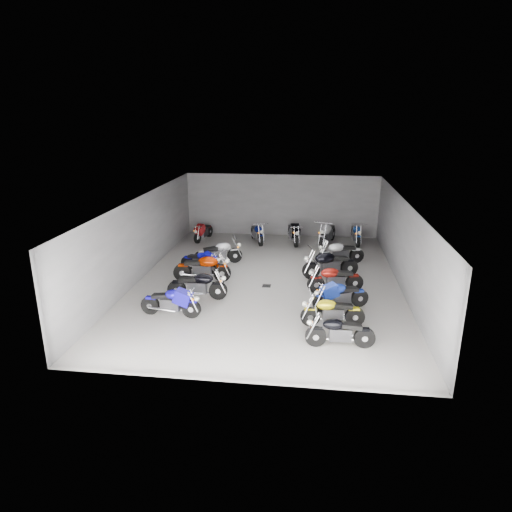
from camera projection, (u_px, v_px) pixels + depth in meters
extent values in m
plane|color=gray|center=(268.00, 281.00, 17.76)|extent=(14.00, 14.00, 0.00)
cube|color=slate|center=(281.00, 205.00, 23.89)|extent=(10.00, 0.10, 3.20)
cube|color=slate|center=(141.00, 237.00, 17.86)|extent=(0.10, 14.00, 3.20)
cube|color=slate|center=(404.00, 247.00, 16.68)|extent=(0.10, 14.00, 3.20)
cube|color=black|center=(269.00, 200.00, 16.78)|extent=(10.00, 14.00, 0.04)
cube|color=black|center=(267.00, 286.00, 17.29)|extent=(0.32, 0.32, 0.01)
cylinder|color=black|center=(191.00, 309.00, 14.55)|extent=(0.63, 0.18, 0.62)
cylinder|color=black|center=(150.00, 305.00, 14.83)|extent=(0.63, 0.20, 0.62)
cube|color=#2D2D30|center=(171.00, 304.00, 14.66)|extent=(0.65, 0.34, 0.39)
ellipsoid|color=#140DA0|center=(176.00, 296.00, 14.52)|extent=(0.69, 0.44, 0.35)
cube|color=black|center=(161.00, 296.00, 14.64)|extent=(0.61, 0.32, 0.18)
cylinder|color=black|center=(218.00, 291.00, 15.97)|extent=(0.66, 0.16, 0.65)
cylinder|color=black|center=(177.00, 289.00, 16.08)|extent=(0.66, 0.18, 0.65)
cube|color=#2D2D30|center=(197.00, 287.00, 16.00)|extent=(0.68, 0.34, 0.41)
ellipsoid|color=black|center=(203.00, 279.00, 15.88)|extent=(0.71, 0.44, 0.37)
cube|color=black|center=(188.00, 280.00, 15.93)|extent=(0.63, 0.31, 0.19)
cylinder|color=black|center=(222.00, 273.00, 17.66)|extent=(0.70, 0.19, 0.69)
cylinder|color=black|center=(182.00, 272.00, 17.72)|extent=(0.70, 0.22, 0.69)
cube|color=#2D2D30|center=(202.00, 270.00, 17.66)|extent=(0.72, 0.38, 0.43)
ellipsoid|color=#8D1D00|center=(208.00, 262.00, 17.54)|extent=(0.76, 0.49, 0.39)
cube|color=black|center=(193.00, 263.00, 17.58)|extent=(0.68, 0.35, 0.20)
cylinder|color=black|center=(214.00, 268.00, 18.33)|extent=(0.59, 0.33, 0.59)
cylinder|color=black|center=(188.00, 263.00, 18.95)|extent=(0.60, 0.35, 0.59)
cube|color=#2D2D30|center=(201.00, 263.00, 18.61)|extent=(0.66, 0.48, 0.37)
ellipsoid|color=#0D0AAF|center=(205.00, 257.00, 18.42)|extent=(0.72, 0.58, 0.33)
cube|color=black|center=(195.00, 256.00, 18.67)|extent=(0.62, 0.45, 0.17)
cylinder|color=black|center=(235.00, 255.00, 19.86)|extent=(0.65, 0.37, 0.65)
cylinder|color=black|center=(201.00, 258.00, 19.47)|extent=(0.66, 0.39, 0.65)
cube|color=#2D2D30|center=(218.00, 255.00, 19.63)|extent=(0.72, 0.54, 0.40)
ellipsoid|color=silver|center=(223.00, 247.00, 19.59)|extent=(0.79, 0.64, 0.36)
cube|color=black|center=(211.00, 249.00, 19.46)|extent=(0.68, 0.50, 0.18)
cylinder|color=black|center=(316.00, 336.00, 12.81)|extent=(0.60, 0.16, 0.60)
cylinder|color=black|center=(364.00, 338.00, 12.73)|extent=(0.61, 0.18, 0.60)
cube|color=#2D2D30|center=(340.00, 334.00, 12.74)|extent=(0.62, 0.32, 0.37)
ellipsoid|color=black|center=(333.00, 324.00, 12.66)|extent=(0.66, 0.41, 0.34)
cube|color=black|center=(352.00, 326.00, 12.64)|extent=(0.59, 0.30, 0.17)
cylinder|color=black|center=(310.00, 317.00, 14.02)|extent=(0.62, 0.20, 0.61)
cylinder|color=black|center=(355.00, 317.00, 14.02)|extent=(0.62, 0.21, 0.61)
cube|color=#2D2D30|center=(333.00, 314.00, 13.99)|extent=(0.65, 0.36, 0.38)
ellipsoid|color=#BAAB10|center=(326.00, 305.00, 13.90)|extent=(0.69, 0.45, 0.34)
cube|color=black|center=(343.00, 306.00, 13.91)|extent=(0.61, 0.33, 0.17)
cylinder|color=black|center=(322.00, 302.00, 15.05)|extent=(0.61, 0.35, 0.61)
cylinder|color=black|center=(359.00, 298.00, 15.41)|extent=(0.62, 0.37, 0.61)
cube|color=#2D2D30|center=(341.00, 298.00, 15.20)|extent=(0.68, 0.50, 0.38)
ellipsoid|color=#162E98|center=(336.00, 290.00, 15.05)|extent=(0.75, 0.60, 0.34)
cube|color=black|center=(350.00, 289.00, 15.20)|extent=(0.64, 0.47, 0.17)
cylinder|color=black|center=(316.00, 284.00, 16.57)|extent=(0.65, 0.29, 0.64)
cylinder|color=black|center=(354.00, 283.00, 16.75)|extent=(0.66, 0.30, 0.64)
cube|color=#2D2D30|center=(335.00, 281.00, 16.63)|extent=(0.70, 0.45, 0.40)
ellipsoid|color=maroon|center=(330.00, 273.00, 16.50)|extent=(0.76, 0.56, 0.36)
cube|color=black|center=(344.00, 273.00, 16.58)|extent=(0.66, 0.42, 0.18)
cylinder|color=black|center=(311.00, 270.00, 17.91)|extent=(0.71, 0.38, 0.71)
cylinder|color=black|center=(349.00, 267.00, 18.24)|extent=(0.72, 0.40, 0.71)
cube|color=#2D2D30|center=(330.00, 266.00, 18.04)|extent=(0.79, 0.56, 0.44)
ellipsoid|color=black|center=(325.00, 258.00, 17.88)|extent=(0.86, 0.67, 0.40)
cube|color=black|center=(339.00, 258.00, 18.02)|extent=(0.74, 0.52, 0.20)
cylinder|color=black|center=(324.00, 258.00, 19.52)|extent=(0.66, 0.35, 0.65)
cylinder|color=black|center=(356.00, 256.00, 19.84)|extent=(0.66, 0.37, 0.65)
cube|color=#2D2D30|center=(341.00, 254.00, 19.65)|extent=(0.73, 0.51, 0.41)
ellipsoid|color=silver|center=(336.00, 248.00, 19.50)|extent=(0.79, 0.62, 0.37)
cube|color=black|center=(348.00, 248.00, 19.63)|extent=(0.68, 0.48, 0.19)
cylinder|color=black|center=(198.00, 238.00, 22.73)|extent=(0.25, 0.60, 0.59)
cylinder|color=black|center=(209.00, 231.00, 23.92)|extent=(0.26, 0.60, 0.59)
cube|color=#2D2D30|center=(203.00, 233.00, 23.30)|extent=(0.40, 0.64, 0.37)
ellipsoid|color=maroon|center=(202.00, 228.00, 23.03)|extent=(0.49, 0.69, 0.33)
cube|color=black|center=(206.00, 227.00, 23.48)|extent=(0.37, 0.60, 0.17)
cylinder|color=black|center=(261.00, 240.00, 22.27)|extent=(0.34, 0.63, 0.63)
cylinder|color=black|center=(254.00, 233.00, 23.58)|extent=(0.36, 0.64, 0.63)
cube|color=#2D2D30|center=(257.00, 234.00, 22.90)|extent=(0.50, 0.70, 0.39)
ellipsoid|color=navy|center=(258.00, 229.00, 22.60)|extent=(0.61, 0.76, 0.35)
cube|color=black|center=(256.00, 227.00, 23.10)|extent=(0.47, 0.65, 0.18)
cylinder|color=black|center=(296.00, 240.00, 22.05)|extent=(0.29, 0.70, 0.69)
cylinder|color=black|center=(291.00, 232.00, 23.54)|extent=(0.31, 0.71, 0.69)
cube|color=#2D2D30|center=(293.00, 234.00, 22.76)|extent=(0.47, 0.75, 0.43)
ellipsoid|color=black|center=(294.00, 229.00, 22.43)|extent=(0.58, 0.81, 0.39)
cube|color=black|center=(292.00, 227.00, 23.00)|extent=(0.44, 0.71, 0.20)
cylinder|color=black|center=(323.00, 241.00, 21.83)|extent=(0.35, 0.73, 0.72)
cylinder|color=black|center=(332.00, 233.00, 23.24)|extent=(0.37, 0.74, 0.72)
cube|color=#2D2D30|center=(327.00, 235.00, 22.50)|extent=(0.54, 0.80, 0.45)
ellipsoid|color=#B5B3BA|center=(326.00, 229.00, 22.18)|extent=(0.66, 0.87, 0.41)
cube|color=black|center=(330.00, 227.00, 22.72)|extent=(0.50, 0.75, 0.21)
cylinder|color=black|center=(358.00, 241.00, 22.00)|extent=(0.17, 0.66, 0.65)
cylinder|color=black|center=(354.00, 233.00, 23.41)|extent=(0.19, 0.66, 0.65)
cube|color=#2D2D30|center=(356.00, 235.00, 22.68)|extent=(0.35, 0.68, 0.41)
ellipsoid|color=#10389E|center=(357.00, 230.00, 22.36)|extent=(0.45, 0.72, 0.37)
cube|color=black|center=(355.00, 228.00, 22.90)|extent=(0.32, 0.64, 0.19)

